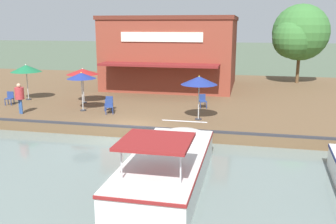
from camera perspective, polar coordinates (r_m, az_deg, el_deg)
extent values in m
plane|color=#4C5B47|center=(19.17, -6.18, -4.18)|extent=(220.00, 220.00, 0.00)
cube|color=brown|center=(29.44, 0.54, 2.61)|extent=(22.00, 56.00, 0.60)
cube|color=#2D2D33|center=(19.08, -6.13, -2.23)|extent=(0.20, 50.40, 0.10)
cube|color=brown|center=(31.91, 0.78, 8.91)|extent=(8.63, 10.16, 5.45)
cube|color=#5C271C|center=(31.83, 0.80, 14.07)|extent=(8.80, 10.36, 0.30)
cube|color=maroon|center=(26.88, -1.45, 7.20)|extent=(1.80, 8.63, 0.16)
cube|color=silver|center=(27.58, -1.04, 11.36)|extent=(0.08, 6.09, 0.70)
cylinder|color=#B7B7B7|center=(23.05, -12.94, 2.85)|extent=(0.06, 0.06, 2.19)
cylinder|color=#2D2D33|center=(23.26, -12.80, 0.27)|extent=(0.36, 0.36, 0.06)
cone|color=navy|center=(22.90, -13.07, 5.41)|extent=(1.72, 1.72, 0.35)
cone|color=yellow|center=(22.89, -13.07, 5.46)|extent=(1.07, 1.07, 0.28)
sphere|color=yellow|center=(22.87, -13.09, 5.85)|extent=(0.08, 0.08, 0.08)
cylinder|color=#B7B7B7|center=(20.37, 4.70, 1.88)|extent=(0.06, 0.06, 2.24)
cylinder|color=#2D2D33|center=(20.61, 4.65, -1.09)|extent=(0.36, 0.36, 0.06)
cone|color=navy|center=(20.19, 4.76, 4.82)|extent=(1.96, 1.96, 0.44)
cone|color=yellow|center=(20.19, 4.76, 4.87)|extent=(1.22, 1.22, 0.35)
sphere|color=yellow|center=(20.16, 4.77, 5.44)|extent=(0.08, 0.08, 0.08)
cylinder|color=#B7B7B7|center=(25.39, -12.78, 3.74)|extent=(0.06, 0.06, 2.16)
cylinder|color=#2D2D33|center=(25.57, -12.66, 1.43)|extent=(0.36, 0.36, 0.06)
cone|color=maroon|center=(25.25, -12.89, 6.03)|extent=(2.10, 2.10, 0.38)
cone|color=white|center=(25.24, -12.90, 6.07)|extent=(1.30, 1.30, 0.30)
sphere|color=white|center=(25.22, -12.92, 6.45)|extent=(0.08, 0.08, 0.08)
cylinder|color=#B7B7B7|center=(27.65, -20.64, 4.07)|extent=(0.06, 0.06, 2.25)
cylinder|color=#2D2D33|center=(27.83, -20.46, 1.85)|extent=(0.36, 0.36, 0.06)
cone|color=#19663D|center=(27.52, -20.82, 6.23)|extent=(2.07, 2.07, 0.48)
cone|color=silver|center=(27.52, -20.82, 6.27)|extent=(1.28, 1.28, 0.39)
sphere|color=silver|center=(27.49, -20.86, 6.73)|extent=(0.08, 0.08, 0.08)
cube|color=navy|center=(23.36, 5.91, 1.04)|extent=(0.05, 0.05, 0.42)
cube|color=navy|center=(23.26, 4.96, 1.01)|extent=(0.05, 0.05, 0.42)
cube|color=navy|center=(23.74, 5.65, 1.24)|extent=(0.05, 0.05, 0.42)
cube|color=navy|center=(23.64, 4.72, 1.21)|extent=(0.05, 0.05, 0.42)
cube|color=navy|center=(23.45, 5.32, 1.63)|extent=(0.57, 0.57, 0.05)
cube|color=navy|center=(23.60, 5.21, 2.26)|extent=(0.20, 0.42, 0.40)
cube|color=navy|center=(26.13, -22.79, 1.37)|extent=(0.05, 0.05, 0.42)
cube|color=navy|center=(26.31, -23.58, 1.37)|extent=(0.05, 0.05, 0.42)
cube|color=navy|center=(26.48, -22.42, 1.54)|extent=(0.05, 0.05, 0.42)
cube|color=navy|center=(26.66, -23.19, 1.55)|extent=(0.05, 0.05, 0.42)
cube|color=navy|center=(26.36, -23.04, 1.91)|extent=(0.50, 0.50, 0.05)
cube|color=navy|center=(26.50, -22.89, 2.47)|extent=(0.11, 0.44, 0.40)
cube|color=navy|center=(21.93, -8.41, 0.17)|extent=(0.05, 0.05, 0.42)
cube|color=navy|center=(21.92, -9.46, 0.13)|extent=(0.05, 0.05, 0.42)
cube|color=navy|center=(22.32, -8.45, 0.40)|extent=(0.05, 0.05, 0.42)
cube|color=navy|center=(22.31, -9.48, 0.35)|extent=(0.05, 0.05, 0.42)
cube|color=navy|center=(22.08, -8.97, 0.80)|extent=(0.58, 0.58, 0.05)
cube|color=navy|center=(22.22, -9.00, 1.47)|extent=(0.21, 0.42, 0.40)
cube|color=navy|center=(22.73, -8.63, 0.62)|extent=(0.04, 0.04, 0.42)
cube|color=navy|center=(22.83, -9.61, 0.64)|extent=(0.04, 0.04, 0.42)
cube|color=navy|center=(23.11, -8.41, 0.84)|extent=(0.04, 0.04, 0.42)
cube|color=navy|center=(23.21, -9.37, 0.85)|extent=(0.04, 0.04, 0.42)
cube|color=navy|center=(22.93, -9.02, 1.26)|extent=(0.49, 0.49, 0.05)
cube|color=navy|center=(23.07, -8.93, 1.91)|extent=(0.10, 0.44, 0.40)
cylinder|color=#2D5193|center=(23.57, -21.64, 0.83)|extent=(0.13, 0.13, 0.87)
cylinder|color=#2D5193|center=(23.41, -21.45, 0.77)|extent=(0.13, 0.13, 0.87)
cylinder|color=#B23338|center=(23.35, -21.71, 2.67)|extent=(0.51, 0.51, 0.69)
sphere|color=tan|center=(23.28, -21.80, 3.79)|extent=(0.24, 0.24, 0.24)
cube|color=silver|center=(13.64, -0.18, -8.71)|extent=(7.01, 2.62, 1.05)
ellipsoid|color=silver|center=(16.88, 2.33, -4.37)|extent=(2.48, 2.47, 1.05)
cube|color=maroon|center=(13.48, -0.18, -6.95)|extent=(7.10, 2.66, 0.10)
cube|color=maroon|center=(11.60, -1.90, -4.50)|extent=(2.18, 2.21, 0.10)
cylinder|color=silver|center=(11.00, 1.94, -8.37)|extent=(0.05, 0.05, 1.04)
cylinder|color=silver|center=(11.43, -7.11, -7.62)|extent=(0.05, 0.05, 1.04)
cylinder|color=silver|center=(16.93, 2.52, -1.41)|extent=(0.05, 2.07, 0.04)
cylinder|color=brown|center=(35.47, 19.18, 6.31)|extent=(0.28, 0.28, 2.61)
sphere|color=#387033|center=(35.27, 19.57, 11.36)|extent=(4.87, 4.87, 4.87)
sphere|color=#387033|center=(34.24, 18.47, 10.59)|extent=(3.41, 3.41, 3.41)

